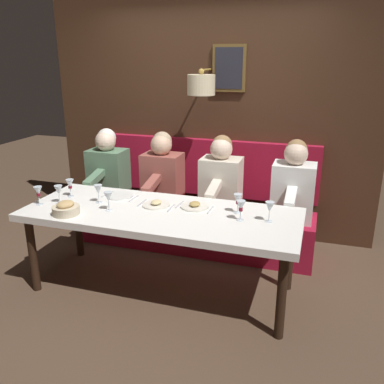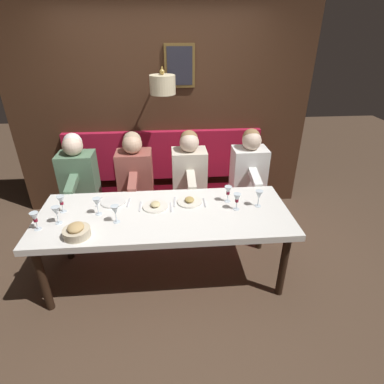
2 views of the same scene
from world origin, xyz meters
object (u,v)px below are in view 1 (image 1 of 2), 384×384
(wine_glass_4, at_px, (38,192))
(wine_glass_5, at_px, (70,184))
(diner_near, at_px, (221,177))
(wine_glass_7, at_px, (270,208))
(wine_glass_0, at_px, (108,197))
(wine_glass_1, at_px, (98,190))
(diner_far, at_px, (108,167))
(wine_glass_6, at_px, (241,207))
(diner_middle, at_px, (162,172))
(wine_glass_2, at_px, (59,191))
(dining_table, at_px, (161,219))
(wine_glass_3, at_px, (238,200))
(diner_nearest, at_px, (294,184))
(bread_bowl, at_px, (66,209))

(wine_glass_4, height_order, wine_glass_5, same)
(diner_near, xyz_separation_m, wine_glass_7, (-0.83, -0.59, 0.04))
(wine_glass_0, relative_size, wine_glass_1, 1.00)
(diner_far, distance_m, wine_glass_6, 1.87)
(wine_glass_7, bearing_deg, diner_middle, 55.85)
(wine_glass_2, xyz_separation_m, wine_glass_7, (0.14, -1.81, 0.00))
(dining_table, xyz_separation_m, diner_far, (0.88, 0.98, 0.14))
(wine_glass_0, distance_m, wine_glass_7, 1.32)
(diner_far, bearing_deg, wine_glass_1, -155.83)
(wine_glass_4, bearing_deg, wine_glass_6, -84.10)
(wine_glass_3, xyz_separation_m, wine_glass_4, (-0.33, 1.69, 0.00))
(wine_glass_0, distance_m, wine_glass_4, 0.65)
(diner_nearest, distance_m, wine_glass_4, 2.33)
(wine_glass_2, xyz_separation_m, wine_glass_4, (-0.08, 0.15, -0.00))
(wine_glass_3, height_order, wine_glass_6, same)
(wine_glass_2, bearing_deg, wine_glass_6, -86.44)
(wine_glass_1, distance_m, wine_glass_2, 0.34)
(dining_table, relative_size, wine_glass_4, 14.12)
(diner_near, xyz_separation_m, wine_glass_5, (-0.78, 1.23, 0.04))
(diner_far, distance_m, wine_glass_0, 1.15)
(diner_nearest, height_order, diner_near, same)
(diner_nearest, xyz_separation_m, wine_glass_1, (-0.85, 1.61, 0.04))
(diner_far, relative_size, bread_bowl, 3.60)
(diner_nearest, xyz_separation_m, wine_glass_5, (-0.78, 1.94, 0.04))
(wine_glass_3, relative_size, bread_bowl, 0.75)
(diner_far, height_order, wine_glass_3, diner_far)
(diner_near, height_order, wine_glass_6, diner_near)
(dining_table, bearing_deg, wine_glass_1, 86.96)
(diner_near, xyz_separation_m, diner_far, (0.00, 1.28, 0.00))
(wine_glass_0, height_order, wine_glass_4, same)
(bread_bowl, bearing_deg, diner_nearest, -55.58)
(bread_bowl, bearing_deg, wine_glass_0, -58.04)
(bread_bowl, bearing_deg, wine_glass_7, -77.76)
(diner_middle, relative_size, wine_glass_3, 4.82)
(wine_glass_1, distance_m, wine_glass_5, 0.34)
(wine_glass_1, bearing_deg, diner_nearest, -62.15)
(dining_table, xyz_separation_m, wine_glass_1, (0.03, 0.60, 0.18))
(wine_glass_3, distance_m, bread_bowl, 1.41)
(diner_nearest, relative_size, wine_glass_6, 4.82)
(wine_glass_4, height_order, wine_glass_7, same)
(diner_near, height_order, wine_glass_5, diner_near)
(diner_nearest, distance_m, wine_glass_0, 1.74)
(wine_glass_4, bearing_deg, diner_far, -4.78)
(wine_glass_1, height_order, wine_glass_4, same)
(diner_nearest, bearing_deg, wine_glass_1, 117.85)
(diner_far, height_order, wine_glass_7, diner_far)
(wine_glass_1, xyz_separation_m, wine_glass_7, (0.02, -1.49, 0.00))
(wine_glass_3, bearing_deg, wine_glass_1, 96.12)
(wine_glass_5, relative_size, bread_bowl, 0.75)
(wine_glass_6, bearing_deg, diner_middle, 49.12)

